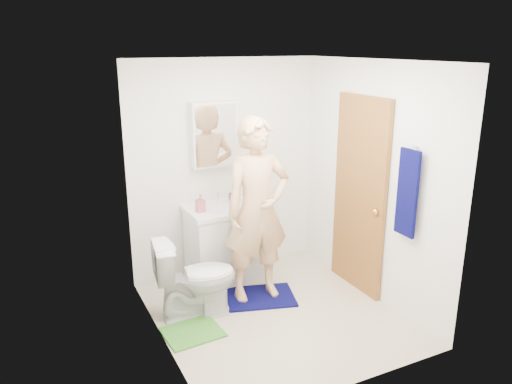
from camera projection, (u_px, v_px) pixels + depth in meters
floor at (275, 314)px, 4.89m from camera, size 2.20×2.40×0.02m
ceiling at (278, 59)px, 4.19m from camera, size 2.20×2.40×0.02m
wall_back at (225, 168)px, 5.58m from camera, size 2.20×0.02×2.40m
wall_front at (358, 242)px, 3.50m from camera, size 2.20×0.02×2.40m
wall_left at (156, 214)px, 4.07m from camera, size 0.02×2.40×2.40m
wall_right at (373, 182)px, 5.01m from camera, size 0.02×2.40×2.40m
vanity_cabinet at (224, 245)px, 5.49m from camera, size 0.75×0.55×0.80m
countertop at (223, 209)px, 5.37m from camera, size 0.79×0.59×0.05m
sink_basin at (223, 208)px, 5.37m from camera, size 0.40×0.40×0.03m
faucet at (217, 197)px, 5.50m from camera, size 0.03×0.03×0.12m
medicine_cabinet at (214, 134)px, 5.34m from camera, size 0.50×0.12×0.70m
mirror_panel at (216, 135)px, 5.29m from camera, size 0.46×0.01×0.66m
door at (359, 195)px, 5.17m from camera, size 0.05×0.80×2.05m
door_knob at (376, 212)px, 4.90m from camera, size 0.07×0.07×0.07m
towel at (407, 193)px, 4.47m from camera, size 0.03×0.24×0.80m
towel_hook at (415, 147)px, 4.36m from camera, size 0.06×0.02×0.02m
toilet at (196, 278)px, 4.76m from camera, size 0.82×0.53×0.78m
bath_mat at (260, 297)px, 5.18m from camera, size 0.82×0.68×0.02m
green_rug at (192, 332)px, 4.55m from camera, size 0.54×0.47×0.02m
soap_dispenser at (200, 203)px, 5.18m from camera, size 0.09×0.09×0.19m
toothbrush_cup at (234, 198)px, 5.51m from camera, size 0.13×0.13×0.10m
man at (257, 210)px, 4.94m from camera, size 0.70×0.47×1.86m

